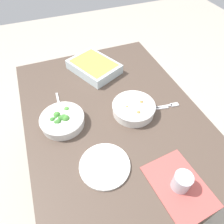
{
  "coord_description": "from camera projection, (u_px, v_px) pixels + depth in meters",
  "views": [
    {
      "loc": [
        0.69,
        -0.27,
        1.57
      ],
      "look_at": [
        0.0,
        0.0,
        0.74
      ],
      "focal_mm": 33.53,
      "sensor_mm": 36.0,
      "label": 1
    }
  ],
  "objects": [
    {
      "name": "spoon_by_broccoli",
      "position": [
        60.0,
        107.0,
        1.13
      ],
      "size": [
        0.18,
        0.03,
        0.01
      ],
      "color": "silver",
      "rests_on": "dining_table"
    },
    {
      "name": "stew_bowl",
      "position": [
        134.0,
        108.0,
        1.09
      ],
      "size": [
        0.23,
        0.23,
        0.06
      ],
      "color": "silver",
      "rests_on": "dining_table"
    },
    {
      "name": "placemat",
      "position": [
        179.0,
        186.0,
        0.84
      ],
      "size": [
        0.3,
        0.23,
        0.0
      ],
      "primitive_type": "cube",
      "rotation": [
        0.0,
        0.0,
        0.1
      ],
      "color": "#B24C47",
      "rests_on": "dining_table"
    },
    {
      "name": "drink_cup",
      "position": [
        181.0,
        182.0,
        0.81
      ],
      "size": [
        0.07,
        0.07,
        0.08
      ],
      "color": "#B2BCC6",
      "rests_on": "dining_table"
    },
    {
      "name": "ground_plane",
      "position": [
        112.0,
        174.0,
        1.66
      ],
      "size": [
        6.0,
        6.0,
        0.0
      ],
      "primitive_type": "plane",
      "color": "#B2A899"
    },
    {
      "name": "baking_dish",
      "position": [
        94.0,
        66.0,
        1.33
      ],
      "size": [
        0.36,
        0.33,
        0.06
      ],
      "color": "silver",
      "rests_on": "dining_table"
    },
    {
      "name": "dining_table",
      "position": [
        112.0,
        123.0,
        1.18
      ],
      "size": [
        1.2,
        0.9,
        0.74
      ],
      "color": "#4C3D33",
      "rests_on": "ground_plane"
    },
    {
      "name": "side_plate",
      "position": [
        105.0,
        166.0,
        0.9
      ],
      "size": [
        0.22,
        0.22,
        0.01
      ],
      "primitive_type": "cylinder",
      "color": "white",
      "rests_on": "dining_table"
    },
    {
      "name": "broccoli_bowl",
      "position": [
        62.0,
        120.0,
        1.04
      ],
      "size": [
        0.22,
        0.22,
        0.07
      ],
      "color": "silver",
      "rests_on": "dining_table"
    },
    {
      "name": "fork_on_table",
      "position": [
        165.0,
        106.0,
        1.14
      ],
      "size": [
        0.04,
        0.18,
        0.01
      ],
      "color": "silver",
      "rests_on": "dining_table"
    },
    {
      "name": "spoon_by_stew",
      "position": [
        148.0,
        110.0,
        1.12
      ],
      "size": [
        0.05,
        0.18,
        0.01
      ],
      "color": "silver",
      "rests_on": "dining_table"
    }
  ]
}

